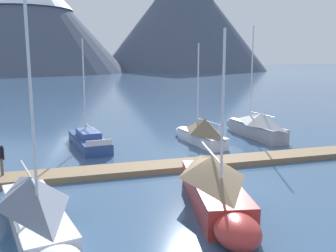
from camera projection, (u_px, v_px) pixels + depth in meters
The scene contains 9 objects.
ground_plane at pixel (214, 191), 16.97m from camera, with size 700.00×700.00×0.00m, color #38567A.
mountain_central_massif at pixel (26, 13), 161.83m from camera, with size 86.03×86.03×48.33m.
mountain_shoulder_ridge at pixel (184, 16), 191.10m from camera, with size 85.02×85.02×53.76m.
dock at pixel (181, 165), 20.63m from camera, with size 27.15×3.48×0.30m.
sailboat_second_berth at pixel (35, 205), 13.30m from camera, with size 2.62×7.27×7.95m.
sailboat_mid_dock_port at pixel (88, 139), 25.75m from camera, with size 2.17×6.89×7.28m.
sailboat_mid_dock_starboard at pixel (216, 186), 14.87m from camera, with size 3.56×7.69×6.96m.
sailboat_far_berth at pixel (201, 131), 26.44m from camera, with size 1.84×6.37×6.99m.
sailboat_outer_slip at pixel (255, 125), 28.74m from camera, with size 1.76×7.41×8.36m.
Camera 1 is at (-7.57, -14.45, 5.89)m, focal length 40.17 mm.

